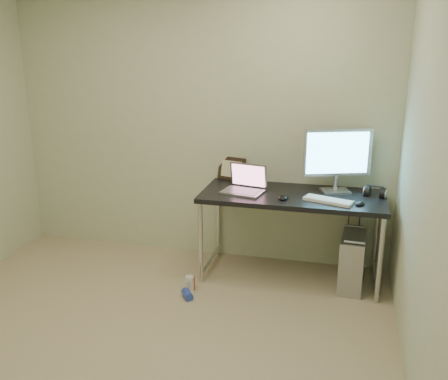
% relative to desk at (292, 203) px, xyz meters
% --- Properties ---
extents(floor, '(3.50, 3.50, 0.00)m').
position_rel_desk_xyz_m(floor, '(-0.90, -1.42, -0.67)').
color(floor, tan).
rests_on(floor, ground).
extents(wall_back, '(3.50, 0.02, 2.50)m').
position_rel_desk_xyz_m(wall_back, '(-0.90, 0.33, 0.58)').
color(wall_back, beige).
rests_on(wall_back, ground).
extents(wall_right, '(0.02, 3.50, 2.50)m').
position_rel_desk_xyz_m(wall_right, '(0.85, -1.42, 0.58)').
color(wall_right, beige).
rests_on(wall_right, ground).
extents(desk, '(1.51, 0.66, 0.75)m').
position_rel_desk_xyz_m(desk, '(0.00, 0.00, 0.00)').
color(desk, black).
rests_on(desk, ground).
extents(tower_computer, '(0.22, 0.45, 0.48)m').
position_rel_desk_xyz_m(tower_computer, '(0.52, -0.06, -0.44)').
color(tower_computer, '#BBBCC0').
rests_on(tower_computer, ground).
extents(cable_a, '(0.01, 0.16, 0.69)m').
position_rel_desk_xyz_m(cable_a, '(0.47, 0.28, -0.27)').
color(cable_a, black).
rests_on(cable_a, ground).
extents(cable_b, '(0.02, 0.11, 0.71)m').
position_rel_desk_xyz_m(cable_b, '(0.56, 0.26, -0.29)').
color(cable_b, black).
rests_on(cable_b, ground).
extents(can_red, '(0.08, 0.08, 0.11)m').
position_rel_desk_xyz_m(can_red, '(-0.76, -0.44, -0.61)').
color(can_red, '#AC2805').
rests_on(can_red, ground).
extents(can_white, '(0.09, 0.09, 0.13)m').
position_rel_desk_xyz_m(can_white, '(-0.76, -0.46, -0.60)').
color(can_white, silver).
rests_on(can_white, ground).
extents(can_blue, '(0.12, 0.14, 0.07)m').
position_rel_desk_xyz_m(can_blue, '(-0.74, -0.59, -0.63)').
color(can_blue, blue).
rests_on(can_blue, ground).
extents(laptop, '(0.37, 0.32, 0.23)m').
position_rel_desk_xyz_m(laptop, '(-0.40, -0.03, 0.14)').
color(laptop, '#BBBBC3').
rests_on(laptop, desk).
extents(monitor, '(0.55, 0.24, 0.53)m').
position_rel_desk_xyz_m(monitor, '(0.34, 0.15, 0.39)').
color(monitor, '#BBBBC3').
rests_on(monitor, desk).
extents(keyboard, '(0.40, 0.24, 0.02)m').
position_rel_desk_xyz_m(keyboard, '(0.30, -0.14, 0.09)').
color(keyboard, white).
rests_on(keyboard, desk).
extents(mouse_right, '(0.09, 0.12, 0.04)m').
position_rel_desk_xyz_m(mouse_right, '(0.54, -0.16, 0.10)').
color(mouse_right, black).
rests_on(mouse_right, desk).
extents(mouse_left, '(0.09, 0.13, 0.04)m').
position_rel_desk_xyz_m(mouse_left, '(-0.06, -0.15, 0.10)').
color(mouse_left, black).
rests_on(mouse_left, desk).
extents(headphones, '(0.19, 0.11, 0.11)m').
position_rel_desk_xyz_m(headphones, '(0.66, 0.10, 0.11)').
color(headphones, black).
rests_on(headphones, desk).
extents(picture_frame, '(0.27, 0.14, 0.21)m').
position_rel_desk_xyz_m(picture_frame, '(-0.59, 0.31, 0.19)').
color(picture_frame, black).
rests_on(picture_frame, desk).
extents(webcam, '(0.04, 0.03, 0.11)m').
position_rel_desk_xyz_m(webcam, '(-0.44, 0.24, 0.16)').
color(webcam, silver).
rests_on(webcam, desk).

